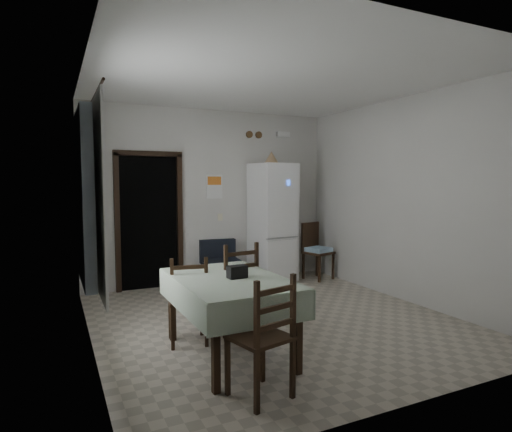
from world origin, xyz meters
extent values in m
plane|color=#A49986|center=(0.00, 0.00, 0.00)|extent=(4.50, 4.50, 0.00)
cube|color=black|center=(-1.05, 2.46, 1.05)|extent=(0.90, 0.45, 2.10)
cube|color=black|center=(-1.54, 2.22, 1.05)|extent=(0.08, 0.10, 2.18)
cube|color=black|center=(-0.56, 2.22, 1.05)|extent=(0.08, 0.10, 2.18)
cube|color=black|center=(-1.05, 2.22, 2.14)|extent=(1.06, 0.10, 0.08)
cube|color=silver|center=(-2.15, -0.20, 1.55)|extent=(0.10, 1.20, 1.60)
cube|color=silver|center=(-2.04, -0.20, 1.55)|extent=(0.02, 1.45, 1.85)
cylinder|color=black|center=(-2.03, -0.20, 2.50)|extent=(0.02, 1.60, 0.02)
cube|color=white|center=(0.05, 2.24, 1.62)|extent=(0.28, 0.02, 0.40)
cube|color=orange|center=(0.05, 2.23, 1.72)|extent=(0.24, 0.01, 0.14)
cube|color=beige|center=(0.15, 2.24, 1.10)|extent=(0.08, 0.02, 0.12)
cylinder|color=brown|center=(0.70, 2.23, 2.52)|extent=(0.12, 0.03, 0.12)
cylinder|color=brown|center=(0.88, 2.23, 2.52)|extent=(0.12, 0.03, 0.12)
cube|color=white|center=(1.35, 2.21, 2.55)|extent=(0.25, 0.07, 0.09)
cone|color=tan|center=(0.96, 1.90, 2.11)|extent=(0.27, 0.27, 0.20)
cube|color=black|center=(-0.84, -0.83, 0.83)|extent=(0.19, 0.12, 0.12)
camera|label=1|loc=(-2.42, -4.58, 1.70)|focal=30.00mm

